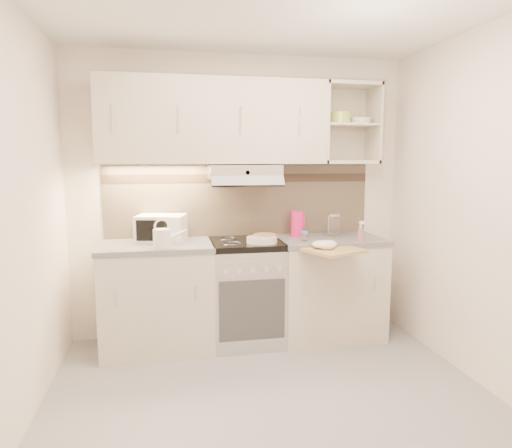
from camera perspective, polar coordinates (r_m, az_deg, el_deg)
name	(u,v)px	position (r m, az deg, el deg)	size (l,w,h in m)	color
ground	(275,407)	(3.18, 2.40, -21.86)	(3.00, 3.00, 0.00)	gray
room_shell	(264,153)	(3.11, 1.04, 8.83)	(3.04, 2.84, 2.52)	silver
base_cabinet_left	(158,299)	(3.95, -12.17, -9.13)	(0.90, 0.60, 0.86)	beige
worktop_left	(156,246)	(3.84, -12.37, -2.70)	(0.92, 0.62, 0.04)	slate
base_cabinet_right	(328,289)	(4.19, 9.02, -8.06)	(0.90, 0.60, 0.86)	beige
worktop_right	(329,240)	(4.09, 9.15, -1.98)	(0.92, 0.62, 0.04)	slate
electric_range	(246,292)	(4.00, -1.25, -8.44)	(0.60, 0.60, 0.90)	#B7B7BC
microwave	(161,228)	(3.94, -11.74, -0.50)	(0.45, 0.37, 0.22)	silver
watering_can	(163,238)	(3.63, -11.52, -1.67)	(0.27, 0.14, 0.23)	silver
plate_stack	(262,240)	(3.79, 0.73, -1.98)	(0.26, 0.26, 0.05)	silver
bread_loaf	(265,237)	(3.92, 1.15, -1.64)	(0.20, 0.20, 0.05)	olive
pink_pitcher	(297,224)	(4.11, 5.20, 0.04)	(0.12, 0.11, 0.23)	#D51667
glass_jar	(333,225)	(4.13, 9.66, -0.15)	(0.11, 0.11, 0.21)	white
spice_jar	(305,236)	(3.89, 6.11, -1.50)	(0.06, 0.06, 0.08)	silver
spray_bottle	(360,233)	(3.94, 12.93, -1.10)	(0.07, 0.07, 0.18)	pink
cutting_board	(334,250)	(3.68, 9.71, -3.26)	(0.41, 0.37, 0.02)	tan
dish_towel	(328,244)	(3.67, 9.03, -2.55)	(0.24, 0.21, 0.07)	white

